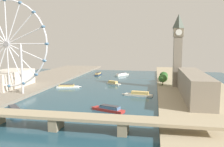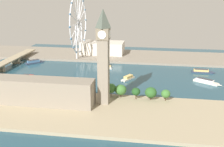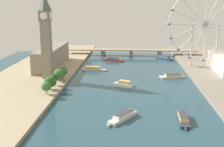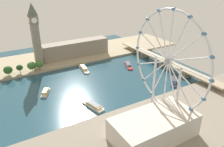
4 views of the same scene
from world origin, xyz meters
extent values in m
plane|color=#234756|center=(0.00, 0.00, 0.00)|extent=(397.47, 397.47, 0.00)
cube|color=tan|center=(-113.74, 0.00, 1.50)|extent=(90.00, 520.00, 3.00)
cube|color=gray|center=(-92.89, -0.06, 34.74)|extent=(10.19, 10.19, 63.48)
cube|color=#776B57|center=(-92.89, -0.06, 71.71)|extent=(11.82, 11.82, 10.45)
pyramid|color=#4C564C|center=(-92.89, -0.06, 85.81)|extent=(10.70, 10.70, 17.76)
cylinder|color=white|center=(-92.89, 6.05, 71.71)|extent=(7.74, 0.50, 7.74)
cylinder|color=white|center=(-92.89, -6.17, 71.71)|extent=(7.74, 0.50, 7.74)
cylinder|color=white|center=(-86.78, -0.06, 71.71)|extent=(0.50, 7.74, 7.74)
cylinder|color=white|center=(-99.00, -0.06, 71.71)|extent=(0.50, 7.74, 7.74)
cube|color=gray|center=(-104.16, 63.82, 15.62)|extent=(22.00, 111.77, 25.25)
cylinder|color=#513823|center=(-77.96, -60.68, 4.82)|extent=(0.80, 0.80, 3.63)
ellipsoid|color=#386B2D|center=(-77.96, -60.68, 10.38)|extent=(9.37, 9.37, 8.43)
cylinder|color=#513823|center=(-78.07, -45.79, 4.55)|extent=(0.80, 0.80, 3.11)
ellipsoid|color=#285623|center=(-78.07, -45.79, 10.89)|extent=(11.95, 11.95, 10.75)
cylinder|color=#513823|center=(-78.28, -30.73, 5.23)|extent=(0.80, 0.80, 4.47)
ellipsoid|color=#1E471E|center=(-78.28, -30.73, 11.01)|extent=(8.85, 8.85, 7.97)
cylinder|color=#513823|center=(-76.39, -14.83, 4.81)|extent=(0.80, 0.80, 3.61)
ellipsoid|color=#386B2D|center=(-76.39, -14.83, 11.41)|extent=(11.99, 11.99, 10.79)
cylinder|color=#513823|center=(-74.99, -4.50, 5.36)|extent=(0.80, 0.80, 4.72)
ellipsoid|color=#386B2D|center=(-74.99, -4.50, 12.01)|extent=(10.73, 10.73, 9.65)
torus|color=silver|center=(94.92, 76.27, 57.58)|extent=(95.48, 1.97, 95.48)
cylinder|color=#99999E|center=(94.92, 76.27, 57.58)|extent=(5.61, 3.00, 5.61)
cylinder|color=silver|center=(118.30, 76.27, 57.58)|extent=(46.76, 1.18, 1.18)
cylinder|color=silver|center=(116.52, 76.27, 66.52)|extent=(43.65, 1.18, 18.98)
cylinder|color=silver|center=(111.45, 76.27, 74.11)|extent=(33.90, 1.18, 33.90)
cylinder|color=silver|center=(103.87, 76.27, 79.17)|extent=(18.98, 1.18, 43.65)
cylinder|color=silver|center=(94.92, 76.27, 80.95)|extent=(1.18, 1.18, 46.76)
cylinder|color=silver|center=(85.98, 76.27, 79.17)|extent=(18.98, 1.18, 43.65)
cylinder|color=silver|center=(78.39, 76.27, 74.11)|extent=(33.90, 1.18, 33.90)
cylinder|color=silver|center=(73.32, 76.27, 66.52)|extent=(43.65, 1.18, 18.98)
cylinder|color=silver|center=(71.54, 76.27, 57.58)|extent=(46.76, 1.18, 1.18)
cylinder|color=silver|center=(73.32, 76.27, 48.63)|extent=(43.65, 1.18, 18.98)
cylinder|color=silver|center=(78.39, 76.27, 41.05)|extent=(33.90, 1.18, 33.90)
cylinder|color=silver|center=(85.98, 76.27, 35.98)|extent=(18.98, 1.18, 43.65)
cylinder|color=silver|center=(94.92, 76.27, 34.20)|extent=(1.18, 1.18, 46.76)
cylinder|color=silver|center=(103.87, 76.27, 35.98)|extent=(18.98, 1.18, 43.65)
cylinder|color=silver|center=(111.45, 76.27, 41.05)|extent=(33.90, 1.18, 33.90)
cylinder|color=silver|center=(116.52, 76.27, 48.63)|extent=(43.65, 1.18, 18.98)
ellipsoid|color=teal|center=(51.73, 76.27, 75.47)|extent=(4.80, 3.20, 3.20)
ellipsoid|color=teal|center=(48.17, 76.27, 57.58)|extent=(4.80, 3.20, 3.20)
ellipsoid|color=teal|center=(51.73, 76.27, 39.68)|extent=(4.80, 3.20, 3.20)
ellipsoid|color=teal|center=(61.86, 76.27, 24.52)|extent=(4.80, 3.20, 3.20)
ellipsoid|color=teal|center=(77.03, 76.27, 14.38)|extent=(4.80, 3.20, 3.20)
ellipsoid|color=teal|center=(94.92, 76.27, 10.82)|extent=(4.80, 3.20, 3.20)
ellipsoid|color=teal|center=(112.81, 76.27, 14.38)|extent=(4.80, 3.20, 3.20)
cylinder|color=silver|center=(111.29, 76.27, 30.29)|extent=(2.40, 2.40, 54.58)
cylinder|color=silver|center=(78.56, 76.27, 30.29)|extent=(2.40, 2.40, 54.58)
cube|color=tan|center=(0.00, 165.33, 9.19)|extent=(209.47, 14.91, 2.00)
cube|color=gray|center=(-45.82, 165.33, 4.10)|extent=(6.00, 13.42, 8.19)
cube|color=gray|center=(0.00, 165.33, 4.10)|extent=(6.00, 13.42, 8.19)
cube|color=gray|center=(45.82, 165.33, 4.10)|extent=(6.00, 13.42, 8.19)
cube|color=beige|center=(-7.30, -15.21, 0.97)|extent=(22.02, 16.16, 1.94)
cone|color=beige|center=(-18.29, -9.02, 0.97)|extent=(4.36, 3.61, 1.94)
cube|color=#DBB766|center=(-6.36, -15.74, 3.57)|extent=(14.40, 11.27, 3.26)
cube|color=beige|center=(-5.99, -111.37, 1.25)|extent=(22.31, 29.81, 2.50)
cone|color=beige|center=(-15.60, -126.56, 1.25)|extent=(5.09, 6.05, 2.50)
cube|color=white|center=(-5.17, -110.06, 3.70)|extent=(16.41, 21.35, 2.39)
cube|color=#38383D|center=(-5.17, -110.06, 5.09)|extent=(15.03, 19.38, 0.39)
cube|color=beige|center=(-47.69, 52.92, 1.01)|extent=(31.23, 10.88, 2.02)
cone|color=beige|center=(-30.06, 50.69, 1.01)|extent=(5.71, 2.69, 2.02)
cube|color=#DBB766|center=(-49.20, 53.11, 3.65)|extent=(19.69, 8.31, 3.27)
cube|color=#2D384C|center=(50.58, 136.53, 0.93)|extent=(24.66, 24.31, 1.87)
cone|color=#2D384C|center=(62.00, 125.38, 0.93)|extent=(4.84, 4.79, 1.87)
cube|color=teal|center=(49.59, 137.49, 3.52)|extent=(17.58, 17.36, 3.31)
cube|color=#38383D|center=(49.59, 137.49, 5.47)|extent=(16.04, 15.85, 0.58)
cube|color=#2D384C|center=(38.76, -112.91, 1.02)|extent=(8.19, 28.51, 2.04)
cone|color=#2D384C|center=(38.13, -129.31, 1.02)|extent=(2.23, 5.16, 2.04)
cube|color=#DBB766|center=(38.81, -111.50, 3.39)|extent=(6.74, 20.12, 2.70)
cube|color=#38383D|center=(38.81, -111.50, 4.99)|extent=(6.38, 18.12, 0.51)
cube|color=#B22D28|center=(-26.38, 117.50, 1.12)|extent=(29.55, 17.04, 2.24)
cone|color=#B22D28|center=(-10.70, 111.44, 1.12)|extent=(5.67, 3.97, 2.24)
cube|color=teal|center=(-27.73, 118.02, 3.49)|extent=(18.97, 12.05, 2.49)
cube|color=#38383D|center=(-27.73, 118.02, 4.95)|extent=(17.18, 11.14, 0.44)
cube|color=white|center=(47.77, 20.38, 1.07)|extent=(29.73, 14.84, 2.14)
cone|color=white|center=(31.65, 16.33, 1.07)|extent=(5.52, 3.33, 2.14)
cube|color=#DBB766|center=(49.16, 20.73, 3.25)|extent=(20.79, 11.41, 2.23)
cube|color=#38383D|center=(49.16, 20.73, 4.55)|extent=(18.80, 10.62, 0.36)
camera|label=1|loc=(-64.92, 309.33, 56.99)|focal=37.62mm
camera|label=2|loc=(-348.88, -49.30, 112.96)|focal=45.38mm
camera|label=3|loc=(-0.53, -328.14, 87.27)|focal=49.19mm
camera|label=4|loc=(232.97, -65.83, 132.61)|focal=35.76mm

